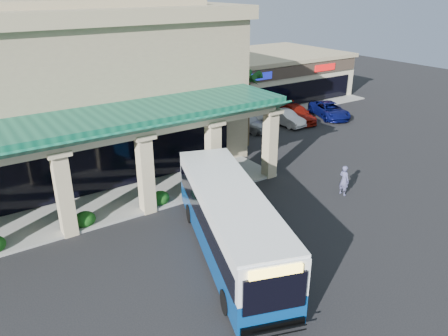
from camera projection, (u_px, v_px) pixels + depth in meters
ground at (243, 235)px, 22.94m from camera, size 110.00×110.00×0.00m
main_building at (4, 91)px, 28.85m from camera, size 30.80×14.80×11.35m
arcade at (45, 177)px, 22.92m from camera, size 30.00×6.20×5.70m
strip_mall at (246, 77)px, 49.57m from camera, size 22.50×12.50×4.90m
palm_0 at (248, 106)px, 34.43m from camera, size 2.40×2.40×6.60m
palm_1 at (236, 101)px, 37.39m from camera, size 2.40×2.40×5.80m
broadleaf_tree at (188, 98)px, 40.38m from camera, size 2.60×2.60×4.81m
transit_bus at (230, 223)px, 20.74m from camera, size 6.56×12.36×3.38m
pedestrian at (344, 180)px, 27.03m from camera, size 0.48×0.72×1.94m
car_silver at (246, 122)px, 39.13m from camera, size 3.28×5.03×1.59m
car_white at (285, 118)px, 40.59m from camera, size 1.67×4.29×1.39m
car_red at (297, 114)px, 41.72m from camera, size 3.20×5.44×1.48m
car_gray at (329, 110)px, 42.89m from camera, size 4.08×5.84×1.48m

